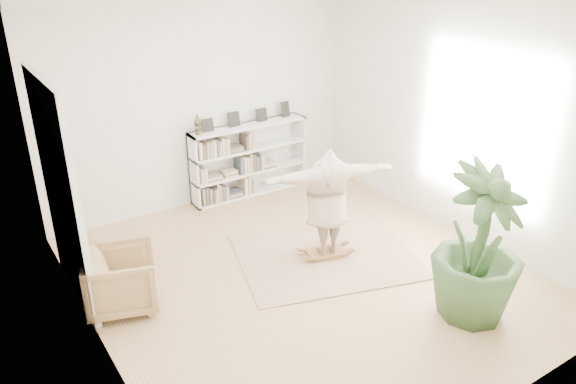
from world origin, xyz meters
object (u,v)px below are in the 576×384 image
object	(u,v)px
rocker_board	(326,252)
person	(327,199)
bookshelf	(249,160)
armchair	(122,280)
houseplant	(480,245)

from	to	relation	value
rocker_board	person	world-z (taller)	person
person	bookshelf	bearing A→B (deg)	-77.43
bookshelf	person	world-z (taller)	person
bookshelf	rocker_board	distance (m)	2.64
bookshelf	rocker_board	bearing A→B (deg)	-94.33
person	armchair	bearing A→B (deg)	8.27
bookshelf	armchair	world-z (taller)	bookshelf
person	houseplant	size ratio (longest dim) A/B	1.01
bookshelf	houseplant	xyz separation A→B (m)	(0.47, -4.64, 0.33)
bookshelf	person	xyz separation A→B (m)	(-0.19, -2.57, 0.29)
rocker_board	houseplant	xyz separation A→B (m)	(0.67, -2.07, 0.90)
bookshelf	houseplant	world-z (taller)	houseplant
rocker_board	bookshelf	bearing A→B (deg)	102.57
armchair	person	distance (m)	2.93
armchair	houseplant	xyz separation A→B (m)	(3.52, -2.51, 0.58)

